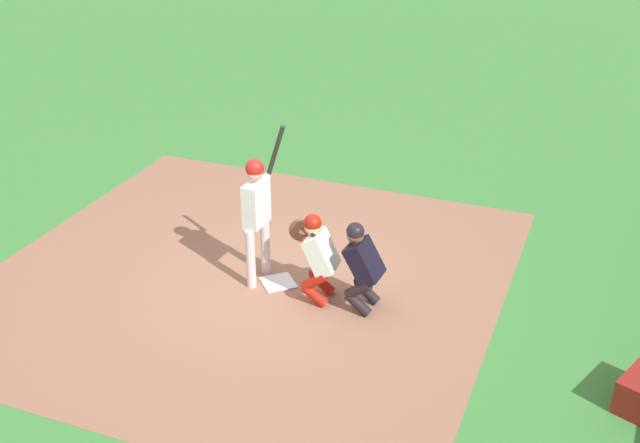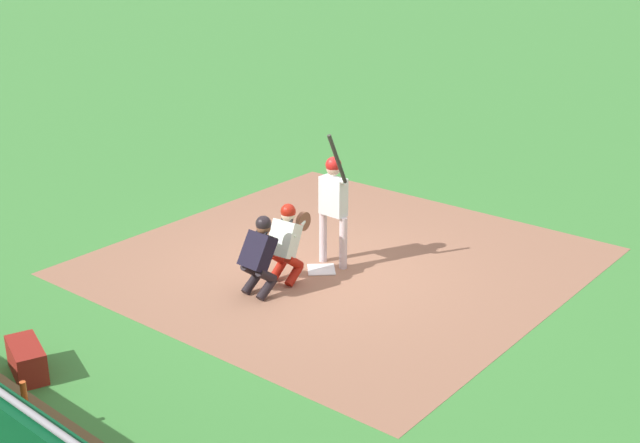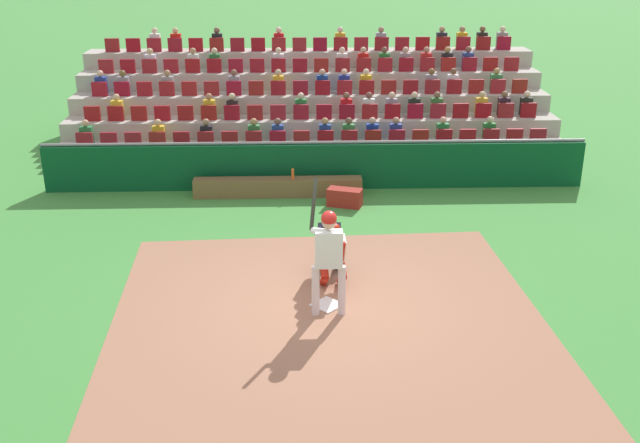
{
  "view_description": "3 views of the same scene",
  "coord_description": "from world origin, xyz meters",
  "px_view_note": "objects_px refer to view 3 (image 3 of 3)",
  "views": [
    {
      "loc": [
        -8.56,
        -4.52,
        5.85
      ],
      "look_at": [
        -0.02,
        -0.66,
        1.13
      ],
      "focal_mm": 44.78,
      "sensor_mm": 36.0,
      "label": 1
    },
    {
      "loc": [
        8.36,
        -9.45,
        5.6
      ],
      "look_at": [
        0.55,
        -0.66,
        1.17
      ],
      "focal_mm": 47.84,
      "sensor_mm": 36.0,
      "label": 2
    },
    {
      "loc": [
        0.52,
        11.11,
        5.95
      ],
      "look_at": [
        0.08,
        -1.05,
        1.13
      ],
      "focal_mm": 41.19,
      "sensor_mm": 36.0,
      "label": 3
    }
  ],
  "objects_px": {
    "home_plate_umpire": "(329,239)",
    "equipment_duffel_bag": "(345,197)",
    "dugout_bench": "(278,187)",
    "catcher_crouching": "(333,251)",
    "water_bottle_on_bench": "(293,174)",
    "home_plate_marker": "(327,305)",
    "batter_at_plate": "(328,251)"
  },
  "relations": [
    {
      "from": "catcher_crouching",
      "to": "home_plate_umpire",
      "type": "distance_m",
      "value": 0.63
    },
    {
      "from": "dugout_bench",
      "to": "equipment_duffel_bag",
      "type": "height_order",
      "value": "dugout_bench"
    },
    {
      "from": "catcher_crouching",
      "to": "dugout_bench",
      "type": "bearing_deg",
      "value": -77.96
    },
    {
      "from": "home_plate_marker",
      "to": "dugout_bench",
      "type": "xyz_separation_m",
      "value": [
        0.94,
        -5.64,
        0.2
      ]
    },
    {
      "from": "water_bottle_on_bench",
      "to": "home_plate_umpire",
      "type": "bearing_deg",
      "value": 98.86
    },
    {
      "from": "home_plate_umpire",
      "to": "dugout_bench",
      "type": "height_order",
      "value": "home_plate_umpire"
    },
    {
      "from": "catcher_crouching",
      "to": "equipment_duffel_bag",
      "type": "relative_size",
      "value": 1.63
    },
    {
      "from": "catcher_crouching",
      "to": "equipment_duffel_bag",
      "type": "distance_m",
      "value": 4.28
    },
    {
      "from": "catcher_crouching",
      "to": "home_plate_marker",
      "type": "bearing_deg",
      "value": 79.19
    },
    {
      "from": "catcher_crouching",
      "to": "batter_at_plate",
      "type": "bearing_deg",
      "value": 82.48
    },
    {
      "from": "home_plate_marker",
      "to": "water_bottle_on_bench",
      "type": "distance_m",
      "value": 5.63
    },
    {
      "from": "dugout_bench",
      "to": "equipment_duffel_bag",
      "type": "distance_m",
      "value": 1.74
    },
    {
      "from": "home_plate_umpire",
      "to": "dugout_bench",
      "type": "xyz_separation_m",
      "value": [
        1.03,
        -4.36,
        -0.47
      ]
    },
    {
      "from": "water_bottle_on_bench",
      "to": "equipment_duffel_bag",
      "type": "xyz_separation_m",
      "value": [
        -1.2,
        0.7,
        -0.36
      ]
    },
    {
      "from": "home_plate_marker",
      "to": "water_bottle_on_bench",
      "type": "bearing_deg",
      "value": -84.12
    },
    {
      "from": "dugout_bench",
      "to": "home_plate_marker",
      "type": "bearing_deg",
      "value": 99.42
    },
    {
      "from": "home_plate_marker",
      "to": "home_plate_umpire",
      "type": "distance_m",
      "value": 1.45
    },
    {
      "from": "catcher_crouching",
      "to": "water_bottle_on_bench",
      "type": "height_order",
      "value": "catcher_crouching"
    },
    {
      "from": "catcher_crouching",
      "to": "home_plate_umpire",
      "type": "relative_size",
      "value": 1.02
    },
    {
      "from": "dugout_bench",
      "to": "catcher_crouching",
      "type": "bearing_deg",
      "value": 102.04
    },
    {
      "from": "home_plate_umpire",
      "to": "equipment_duffel_bag",
      "type": "bearing_deg",
      "value": -98.41
    },
    {
      "from": "batter_at_plate",
      "to": "dugout_bench",
      "type": "relative_size",
      "value": 0.57
    },
    {
      "from": "home_plate_marker",
      "to": "dugout_bench",
      "type": "relative_size",
      "value": 0.11
    },
    {
      "from": "home_plate_marker",
      "to": "home_plate_umpire",
      "type": "bearing_deg",
      "value": -94.19
    },
    {
      "from": "home_plate_marker",
      "to": "dugout_bench",
      "type": "bearing_deg",
      "value": -80.58
    },
    {
      "from": "water_bottle_on_bench",
      "to": "equipment_duffel_bag",
      "type": "height_order",
      "value": "water_bottle_on_bench"
    },
    {
      "from": "catcher_crouching",
      "to": "water_bottle_on_bench",
      "type": "distance_m",
      "value": 4.97
    },
    {
      "from": "home_plate_umpire",
      "to": "water_bottle_on_bench",
      "type": "distance_m",
      "value": 4.34
    },
    {
      "from": "batter_at_plate",
      "to": "catcher_crouching",
      "type": "height_order",
      "value": "batter_at_plate"
    },
    {
      "from": "home_plate_umpire",
      "to": "dugout_bench",
      "type": "distance_m",
      "value": 4.5
    },
    {
      "from": "equipment_duffel_bag",
      "to": "home_plate_marker",
      "type": "bearing_deg",
      "value": 101.42
    },
    {
      "from": "dugout_bench",
      "to": "equipment_duffel_bag",
      "type": "xyz_separation_m",
      "value": [
        -1.56,
        0.76,
        -0.01
      ]
    }
  ]
}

